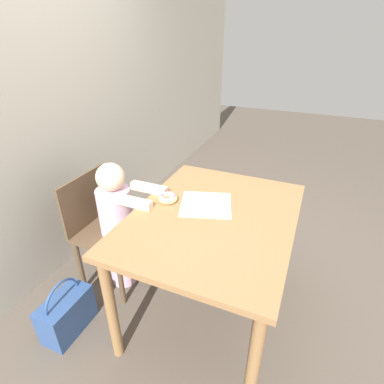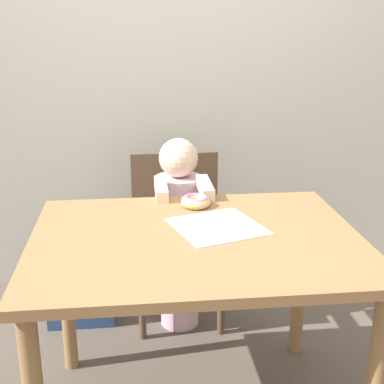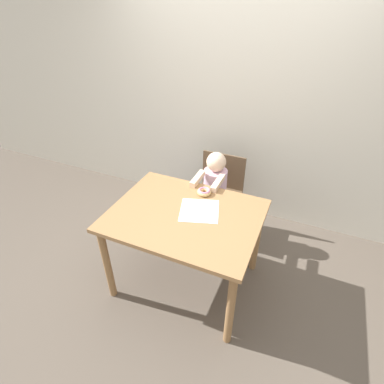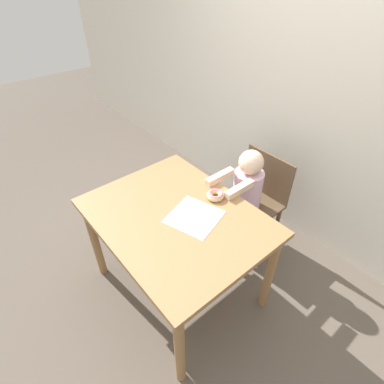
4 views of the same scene
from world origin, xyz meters
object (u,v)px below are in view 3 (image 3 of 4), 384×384
Objects in this scene: child_figure at (214,195)px; donut at (204,192)px; handbag at (174,208)px; chair at (218,193)px.

child_figure is 0.48m from donut.
child_figure is at bearing -9.30° from handbag.
donut is at bearing -84.79° from child_figure.
child_figure reaches higher than handbag.
chair is 2.13× the size of handbag.
donut reaches higher than handbag.
chair is at bearing 4.18° from handbag.
child_figure is 0.63m from handbag.
child_figure reaches higher than donut.
chair reaches higher than donut.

